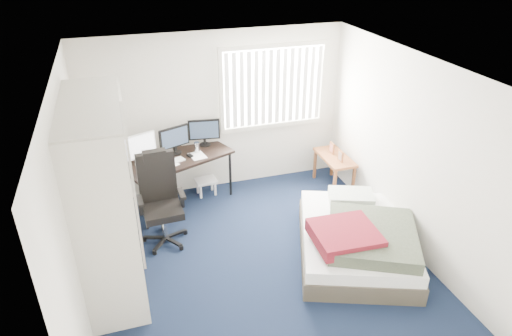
{
  "coord_description": "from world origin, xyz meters",
  "views": [
    {
      "loc": [
        -1.4,
        -4.34,
        3.78
      ],
      "look_at": [
        0.1,
        0.4,
        1.14
      ],
      "focal_mm": 32.0,
      "sensor_mm": 36.0,
      "label": 1
    }
  ],
  "objects": [
    {
      "name": "footstool",
      "position": [
        -0.27,
        1.85,
        0.2
      ],
      "size": [
        0.35,
        0.29,
        0.26
      ],
      "color": "white",
      "rests_on": "ground"
    },
    {
      "name": "room_shell",
      "position": [
        0.0,
        0.0,
        1.51
      ],
      "size": [
        4.2,
        4.2,
        4.2
      ],
      "color": "silver",
      "rests_on": "ground"
    },
    {
      "name": "pine_box",
      "position": [
        -1.65,
        0.14,
        0.14
      ],
      "size": [
        0.42,
        0.34,
        0.28
      ],
      "primitive_type": "cube",
      "rotation": [
        0.0,
        0.0,
        -0.15
      ],
      "color": "tan",
      "rests_on": "ground"
    },
    {
      "name": "office_chair",
      "position": [
        -1.06,
        0.88,
        0.48
      ],
      "size": [
        0.62,
        0.62,
        1.26
      ],
      "color": "black",
      "rests_on": "ground"
    },
    {
      "name": "bed",
      "position": [
        1.24,
        -0.24,
        0.27
      ],
      "size": [
        1.94,
        2.21,
        0.61
      ],
      "color": "#3C362B",
      "rests_on": "ground"
    },
    {
      "name": "window_assembly",
      "position": [
        0.9,
        2.04,
        1.6
      ],
      "size": [
        1.72,
        0.09,
        1.32
      ],
      "color": "white",
      "rests_on": "ground"
    },
    {
      "name": "closet",
      "position": [
        -1.67,
        0.27,
        1.35
      ],
      "size": [
        0.64,
        1.84,
        2.22
      ],
      "color": "beige",
      "rests_on": "ground"
    },
    {
      "name": "nightstand",
      "position": [
        1.75,
        1.46,
        0.49
      ],
      "size": [
        0.41,
        0.81,
        0.74
      ],
      "color": "brown",
      "rests_on": "ground"
    },
    {
      "name": "desk",
      "position": [
        -0.71,
        1.75,
        0.81
      ],
      "size": [
        1.75,
        1.28,
        1.24
      ],
      "color": "black",
      "rests_on": "ground"
    },
    {
      "name": "ground",
      "position": [
        0.0,
        0.0,
        0.0
      ],
      "size": [
        4.2,
        4.2,
        0.0
      ],
      "primitive_type": "plane",
      "color": "black",
      "rests_on": "ground"
    }
  ]
}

